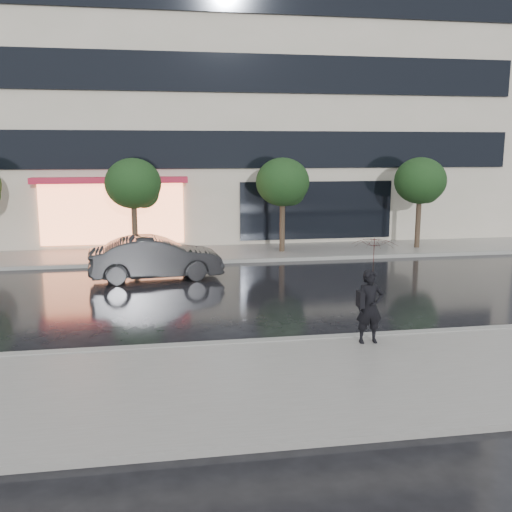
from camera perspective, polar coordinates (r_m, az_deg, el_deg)
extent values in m
plane|color=black|center=(13.81, -0.97, -7.62)|extent=(120.00, 120.00, 0.00)
cube|color=slate|center=(10.80, 1.64, -12.67)|extent=(60.00, 4.50, 0.12)
cube|color=slate|center=(23.69, -4.63, 0.24)|extent=(60.00, 3.50, 0.12)
cube|color=gray|center=(12.86, -0.30, -8.71)|extent=(60.00, 0.25, 0.14)
cube|color=gray|center=(21.98, -4.24, -0.55)|extent=(60.00, 0.25, 0.14)
cube|color=beige|center=(31.38, -6.16, 19.16)|extent=(30.00, 12.00, 18.00)
cube|color=black|center=(24.99, -5.11, 10.55)|extent=(28.00, 0.12, 1.60)
cube|color=black|center=(25.19, -5.24, 17.85)|extent=(28.00, 0.12, 1.60)
cube|color=#FF8C59|center=(25.13, -14.16, 4.10)|extent=(6.00, 0.10, 2.60)
cube|color=#B61C36|center=(24.69, -14.37, 7.36)|extent=(6.40, 0.70, 0.25)
cube|color=black|center=(26.00, 6.08, 4.57)|extent=(7.00, 0.10, 2.60)
cylinder|color=#33261C|center=(23.23, -12.01, 2.43)|extent=(0.22, 0.22, 2.20)
ellipsoid|color=black|center=(23.04, -12.20, 7.11)|extent=(2.20, 2.20, 1.98)
sphere|color=black|center=(23.25, -11.15, 6.19)|extent=(1.20, 1.20, 1.20)
cylinder|color=#33261C|center=(23.72, 2.63, 2.82)|extent=(0.22, 0.22, 2.20)
ellipsoid|color=black|center=(23.53, 2.67, 7.41)|extent=(2.20, 2.20, 1.98)
sphere|color=black|center=(23.84, 3.51, 6.48)|extent=(1.20, 1.20, 1.20)
cylinder|color=#33261C|center=(25.64, 15.88, 3.02)|extent=(0.22, 0.22, 2.20)
ellipsoid|color=black|center=(25.47, 16.10, 7.25)|extent=(2.20, 2.20, 1.98)
sphere|color=black|center=(25.85, 16.67, 6.38)|extent=(1.20, 1.20, 1.20)
imported|color=black|center=(19.45, -9.97, -0.19)|extent=(4.52, 1.93, 1.45)
imported|color=black|center=(12.76, 11.31, -5.00)|extent=(0.60, 0.40, 1.63)
imported|color=black|center=(12.53, 11.73, -0.15)|extent=(0.98, 1.00, 0.89)
cylinder|color=black|center=(12.64, 11.64, -2.38)|extent=(0.02, 0.02, 0.81)
cube|color=black|center=(12.58, 10.40, -4.27)|extent=(0.11, 0.31, 0.35)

